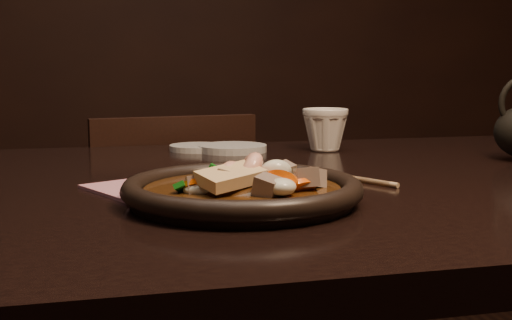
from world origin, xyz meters
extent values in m
cube|color=black|center=(0.00, 0.00, 0.73)|extent=(1.60, 0.90, 0.04)
cube|color=black|center=(-0.25, 0.65, 0.39)|extent=(0.43, 0.43, 0.04)
cube|color=black|center=(-0.22, 0.48, 0.61)|extent=(0.36, 0.08, 0.40)
cylinder|color=black|center=(-0.22, -0.16, 0.76)|extent=(0.26, 0.26, 0.01)
torus|color=black|center=(-0.22, -0.16, 0.77)|extent=(0.28, 0.28, 0.02)
cylinder|color=#351C09|center=(-0.22, -0.16, 0.76)|extent=(0.23, 0.23, 0.01)
ellipsoid|color=#351C09|center=(-0.22, -0.16, 0.76)|extent=(0.13, 0.12, 0.04)
torus|color=#F9BB9D|center=(-0.22, -0.18, 0.77)|extent=(0.08, 0.08, 0.05)
torus|color=#F9BB9D|center=(-0.22, -0.16, 0.78)|extent=(0.06, 0.06, 0.06)
cube|color=gray|center=(-0.14, -0.18, 0.78)|extent=(0.04, 0.04, 0.03)
cube|color=gray|center=(-0.16, -0.12, 0.78)|extent=(0.03, 0.04, 0.03)
cube|color=gray|center=(-0.21, -0.22, 0.78)|extent=(0.04, 0.04, 0.03)
cube|color=gray|center=(-0.28, -0.18, 0.78)|extent=(0.03, 0.03, 0.03)
cube|color=gray|center=(-0.15, -0.20, 0.78)|extent=(0.03, 0.03, 0.03)
cube|color=gray|center=(-0.17, -0.16, 0.77)|extent=(0.04, 0.04, 0.03)
cube|color=gray|center=(-0.24, -0.18, 0.78)|extent=(0.04, 0.03, 0.03)
cylinder|color=#F75407|center=(-0.19, -0.20, 0.78)|extent=(0.05, 0.04, 0.04)
cylinder|color=#F75407|center=(-0.24, -0.14, 0.77)|extent=(0.05, 0.06, 0.03)
cylinder|color=#F75407|center=(-0.16, -0.20, 0.77)|extent=(0.05, 0.05, 0.04)
cylinder|color=#F75407|center=(-0.17, -0.16, 0.77)|extent=(0.06, 0.06, 0.02)
cylinder|color=#F75407|center=(-0.20, -0.17, 0.78)|extent=(0.04, 0.05, 0.04)
cylinder|color=#F75407|center=(-0.27, -0.18, 0.78)|extent=(0.05, 0.05, 0.03)
cube|color=#157219|center=(-0.29, -0.17, 0.77)|extent=(0.03, 0.04, 0.02)
cube|color=#157219|center=(-0.24, -0.15, 0.78)|extent=(0.04, 0.02, 0.03)
cube|color=#157219|center=(-0.23, -0.13, 0.78)|extent=(0.03, 0.04, 0.02)
cube|color=#157219|center=(-0.19, -0.18, 0.77)|extent=(0.04, 0.02, 0.02)
cube|color=#157219|center=(-0.21, -0.10, 0.78)|extent=(0.04, 0.02, 0.01)
cube|color=#157219|center=(-0.15, -0.14, 0.77)|extent=(0.04, 0.02, 0.02)
ellipsoid|color=beige|center=(-0.19, -0.23, 0.78)|extent=(0.03, 0.03, 0.02)
ellipsoid|color=beige|center=(-0.27, -0.18, 0.77)|extent=(0.05, 0.03, 0.02)
ellipsoid|color=beige|center=(-0.18, -0.15, 0.78)|extent=(0.04, 0.02, 0.03)
ellipsoid|color=beige|center=(-0.19, -0.13, 0.77)|extent=(0.04, 0.03, 0.02)
ellipsoid|color=beige|center=(-0.24, -0.17, 0.77)|extent=(0.04, 0.03, 0.02)
ellipsoid|color=beige|center=(-0.19, -0.19, 0.77)|extent=(0.03, 0.04, 0.02)
ellipsoid|color=beige|center=(-0.22, -0.18, 0.77)|extent=(0.04, 0.03, 0.03)
cube|color=#EBC88C|center=(-0.24, -0.19, 0.79)|extent=(0.08, 0.07, 0.03)
cylinder|color=silver|center=(-0.17, 0.01, 0.76)|extent=(0.11, 0.11, 0.02)
cylinder|color=silver|center=(-0.20, 0.34, 0.76)|extent=(0.11, 0.11, 0.01)
cylinder|color=silver|center=(-0.13, 0.31, 0.76)|extent=(0.13, 0.13, 0.01)
imported|color=white|center=(0.04, 0.28, 0.79)|extent=(0.11, 0.11, 0.09)
cylinder|color=tan|center=(-0.06, -0.01, 0.75)|extent=(0.12, 0.22, 0.01)
cylinder|color=tan|center=(-0.06, 0.00, 0.75)|extent=(0.12, 0.22, 0.01)
cube|color=#B9727F|center=(-0.30, -0.05, 0.75)|extent=(0.22, 0.22, 0.00)
camera|label=1|loc=(-0.38, -0.89, 0.91)|focal=45.00mm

